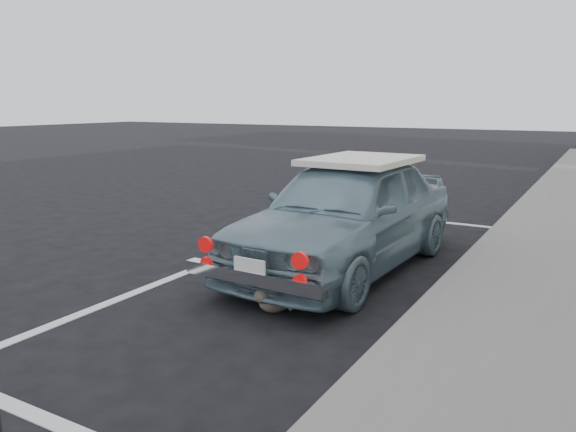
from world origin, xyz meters
TOP-DOWN VIEW (x-y plane):
  - ground at (0.00, 0.00)m, footprint 80.00×80.00m
  - pline_rear at (0.50, -0.50)m, footprint 3.00×0.12m
  - pline_front at (0.50, 6.50)m, footprint 3.00×0.12m
  - pline_side at (-0.90, 3.00)m, footprint 0.12×7.00m
  - retro_coupe at (0.59, 3.41)m, footprint 1.69×3.91m
  - cat at (0.62, 1.75)m, footprint 0.36×0.50m

SIDE VIEW (x-z plane):
  - ground at x=0.00m, z-range 0.00..0.00m
  - pline_rear at x=0.50m, z-range 0.00..0.01m
  - pline_front at x=0.50m, z-range 0.00..0.01m
  - pline_side at x=-0.90m, z-range 0.00..0.01m
  - cat at x=0.62m, z-range -0.01..0.28m
  - retro_coupe at x=0.59m, z-range 0.01..1.32m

